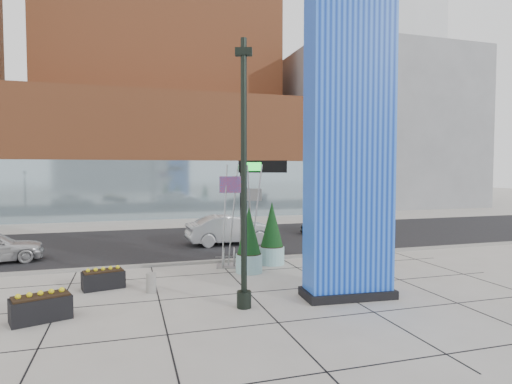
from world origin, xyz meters
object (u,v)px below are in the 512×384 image
object	(u,v)px
public_art_sculpture	(240,240)
car_silver_mid	(231,230)
concrete_bollard	(151,283)
lamp_post	(244,199)
blue_pylon	(349,151)
overhead_street_sign	(258,175)

from	to	relation	value
public_art_sculpture	car_silver_mid	size ratio (longest dim) A/B	0.90
public_art_sculpture	concrete_bollard	world-z (taller)	public_art_sculpture
lamp_post	car_silver_mid	distance (m)	11.47
concrete_bollard	public_art_sculpture	bearing A→B (deg)	37.70
public_art_sculpture	concrete_bollard	bearing A→B (deg)	-128.00
blue_pylon	overhead_street_sign	bearing A→B (deg)	104.95
public_art_sculpture	concrete_bollard	size ratio (longest dim) A/B	6.59
concrete_bollard	overhead_street_sign	bearing A→B (deg)	37.47
overhead_street_sign	car_silver_mid	bearing A→B (deg)	115.32
concrete_bollard	overhead_street_sign	distance (m)	7.26
public_art_sculpture	concrete_bollard	distance (m)	5.01
lamp_post	public_art_sculpture	xyz separation A→B (m)	(1.28, 5.48, -2.15)
blue_pylon	concrete_bollard	bearing A→B (deg)	162.89
concrete_bollard	car_silver_mid	distance (m)	9.80
lamp_post	public_art_sculpture	world-z (taller)	lamp_post
blue_pylon	concrete_bollard	xyz separation A→B (m)	(-6.20, 2.38, -4.47)
car_silver_mid	blue_pylon	bearing A→B (deg)	-176.37
lamp_post	car_silver_mid	size ratio (longest dim) A/B	1.63
overhead_street_sign	concrete_bollard	bearing A→B (deg)	-119.23
lamp_post	car_silver_mid	bearing A→B (deg)	78.73
concrete_bollard	overhead_street_sign	size ratio (longest dim) A/B	0.15
lamp_post	concrete_bollard	distance (m)	4.67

